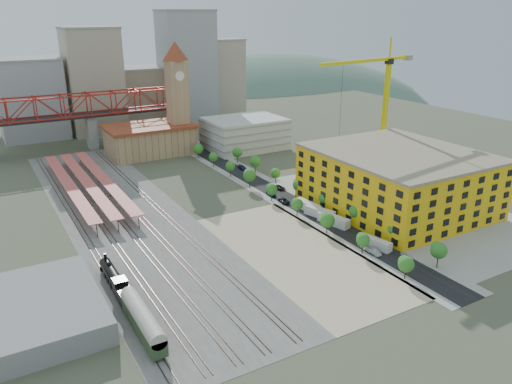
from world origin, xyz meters
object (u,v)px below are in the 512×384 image
site_trailer_c (320,213)px  car_0 (363,246)px  construction_building (397,180)px  locomotive (116,282)px  site_trailer_d (308,206)px  tower_crane (381,94)px  site_trailer_b (334,220)px  site_trailer_a (375,243)px  clock_tower (177,87)px  coach (143,321)px

site_trailer_c → car_0: 23.56m
construction_building → locomotive: construction_building is taller
locomotive → site_trailer_d: (66.00, 17.82, -0.75)m
car_0 → tower_crane: bearing=51.4°
locomotive → site_trailer_d: locomotive is taller
tower_crane → site_trailer_b: bearing=-145.8°
construction_building → site_trailer_a: bearing=-144.1°
site_trailer_b → site_trailer_d: bearing=76.4°
site_trailer_c → site_trailer_b: bearing=-107.3°
locomotive → tower_crane: (108.94, 33.72, 29.48)m
tower_crane → site_trailer_d: size_ratio=5.02×
site_trailer_a → locomotive: bearing=154.6°
locomotive → site_trailer_c: (66.00, 11.44, -0.75)m
clock_tower → site_trailer_d: bearing=-84.8°
clock_tower → locomotive: 123.45m
locomotive → site_trailer_c: size_ratio=2.26×
coach → site_trailer_d: size_ratio=1.88×
site_trailer_a → site_trailer_d: site_trailer_d is taller
site_trailer_c → car_0: (-3.00, -23.36, -0.73)m
tower_crane → coach: bearing=-153.9°
coach → tower_crane: tower_crane is taller
construction_building → site_trailer_d: 29.79m
locomotive → site_trailer_d: bearing=15.1°
construction_building → site_trailer_b: bearing=-177.5°
clock_tower → site_trailer_a: bearing=-86.1°
clock_tower → construction_building: bearing=-71.2°
site_trailer_b → locomotive: bearing=170.4°
tower_crane → site_trailer_d: bearing=-159.7°
construction_building → car_0: (-29.00, -17.61, -8.75)m
clock_tower → construction_building: (34.00, -99.99, -19.29)m
site_trailer_a → site_trailer_c: 24.55m
coach → site_trailer_b: size_ratio=1.85×
car_0 → site_trailer_a: bearing=-15.0°
coach → site_trailer_b: coach is taller
coach → site_trailer_c: bearing=25.1°
construction_building → site_trailer_b: 27.22m
clock_tower → site_trailer_a: 122.19m
site_trailer_d → clock_tower: bearing=90.1°
locomotive → tower_crane: tower_crane is taller
locomotive → coach: coach is taller
tower_crane → site_trailer_b: 60.05m
tower_crane → site_trailer_c: bearing=-152.6°
site_trailer_b → construction_building: bearing=-11.1°
locomotive → site_trailer_d: 68.37m
clock_tower → site_trailer_b: (8.00, -101.13, -27.28)m
coach → site_trailer_a: 66.34m
locomotive → site_trailer_b: 66.16m
site_trailer_c → site_trailer_d: (0.00, 6.38, -0.00)m
site_trailer_a → site_trailer_d: 30.93m
locomotive → site_trailer_a: (66.00, -13.11, -0.87)m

